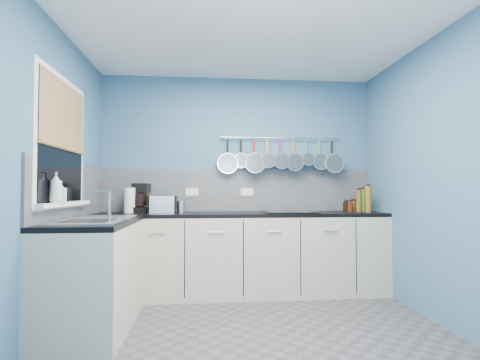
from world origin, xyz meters
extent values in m
cube|color=#47474C|center=(0.00, 0.00, -0.01)|extent=(3.20, 3.00, 0.02)
cube|color=white|center=(0.00, 0.00, 2.51)|extent=(3.20, 3.00, 0.02)
cube|color=#3C6789|center=(0.00, 1.51, 1.25)|extent=(3.20, 0.02, 2.50)
cube|color=#3C6789|center=(0.00, -1.51, 1.25)|extent=(3.20, 0.02, 2.50)
cube|color=#3C6789|center=(-1.61, 0.00, 1.25)|extent=(0.02, 3.00, 2.50)
cube|color=#3C6789|center=(1.61, 0.00, 1.25)|extent=(0.02, 3.00, 2.50)
cube|color=#90929A|center=(0.00, 1.49, 1.15)|extent=(3.20, 0.02, 0.50)
cube|color=#90929A|center=(-1.59, 0.60, 1.15)|extent=(0.02, 1.80, 0.50)
cube|color=#BCB6A3|center=(0.00, 1.20, 0.43)|extent=(3.20, 0.60, 0.86)
cube|color=black|center=(0.00, 1.20, 0.88)|extent=(3.20, 0.60, 0.04)
cube|color=#BCB6A3|center=(-1.30, 0.30, 0.43)|extent=(0.60, 1.20, 0.86)
cube|color=black|center=(-1.30, 0.30, 0.88)|extent=(0.60, 1.20, 0.04)
cube|color=white|center=(-1.58, 0.30, 1.55)|extent=(0.01, 1.00, 1.10)
cube|color=black|center=(-1.57, 0.30, 1.55)|extent=(0.01, 0.90, 1.00)
cube|color=#A67854|center=(-1.56, 0.30, 1.77)|extent=(0.01, 0.90, 0.55)
cube|color=white|center=(-1.55, 0.30, 1.04)|extent=(0.10, 0.98, 0.03)
cube|color=silver|center=(-1.30, 0.30, 0.90)|extent=(0.50, 0.95, 0.01)
cube|color=white|center=(-0.55, 1.48, 1.13)|extent=(0.15, 0.01, 0.09)
cube|color=white|center=(0.10, 1.48, 1.13)|extent=(0.15, 0.01, 0.09)
cylinder|color=silver|center=(0.50, 1.45, 1.78)|extent=(1.45, 0.02, 0.02)
imported|color=white|center=(-1.53, 0.07, 1.17)|extent=(0.12, 0.12, 0.24)
imported|color=white|center=(-1.53, 0.17, 1.14)|extent=(0.10, 0.10, 0.17)
cylinder|color=white|center=(-1.23, 1.28, 1.04)|extent=(0.13, 0.13, 0.28)
cube|color=silver|center=(-0.86, 1.25, 0.99)|extent=(0.31, 0.21, 0.19)
cylinder|color=silver|center=(-0.67, 1.29, 0.96)|extent=(0.09, 0.09, 0.13)
cube|color=black|center=(0.54, 1.19, 0.91)|extent=(0.58, 0.51, 0.01)
cylinder|color=black|center=(1.46, 1.34, 0.96)|extent=(0.07, 0.07, 0.13)
cylinder|color=brown|center=(1.35, 1.32, 0.96)|extent=(0.07, 0.07, 0.12)
cylinder|color=black|center=(1.26, 1.33, 0.95)|extent=(0.07, 0.07, 0.11)
cylinder|color=#3F721E|center=(1.43, 1.23, 1.03)|extent=(0.05, 0.05, 0.26)
cylinder|color=brown|center=(1.38, 1.23, 1.03)|extent=(0.06, 0.06, 0.25)
cylinder|color=#4C190C|center=(1.28, 1.24, 0.96)|extent=(0.06, 0.06, 0.12)
cylinder|color=#8C5914|center=(1.44, 1.12, 1.05)|extent=(0.07, 0.07, 0.30)
camera|label=1|loc=(-0.37, -2.80, 1.15)|focal=26.95mm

